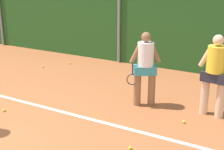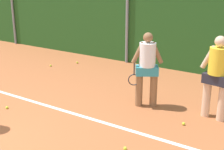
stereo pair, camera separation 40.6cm
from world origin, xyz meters
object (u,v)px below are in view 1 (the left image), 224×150
player_midcourt (145,65)px  tennis_ball_2 (43,67)px  tennis_ball_5 (184,122)px  tennis_ball_4 (130,148)px  player_backcourt_far (215,72)px  tennis_ball_10 (4,110)px  tennis_ball_9 (69,63)px

player_midcourt → tennis_ball_2: player_midcourt is taller
tennis_ball_2 → tennis_ball_5: same height
player_midcourt → tennis_ball_5: 1.61m
tennis_ball_4 → tennis_ball_5: (0.53, 1.54, 0.00)m
player_midcourt → tennis_ball_5: bearing=124.1°
tennis_ball_4 → tennis_ball_5: same height
player_backcourt_far → tennis_ball_4: 2.63m
player_midcourt → player_backcourt_far: (1.58, 0.19, 0.03)m
tennis_ball_2 → tennis_ball_10: (1.67, -3.24, 0.00)m
tennis_ball_4 → tennis_ball_10: 3.33m
player_backcourt_far → tennis_ball_10: 4.91m
tennis_ball_10 → tennis_ball_2: bearing=117.2°
tennis_ball_2 → tennis_ball_10: 3.65m
tennis_ball_10 → tennis_ball_9: bearing=105.7°
tennis_ball_5 → tennis_ball_9: size_ratio=1.00×
player_backcourt_far → tennis_ball_2: (-5.94, 1.05, -1.01)m
tennis_ball_2 → tennis_ball_9: bearing=57.1°
player_backcourt_far → tennis_ball_4: player_backcourt_far is taller
player_midcourt → tennis_ball_10: player_midcourt is taller
player_backcourt_far → tennis_ball_10: size_ratio=28.24×
tennis_ball_2 → tennis_ball_10: bearing=-62.8°
tennis_ball_10 → player_backcourt_far: bearing=27.2°
player_midcourt → tennis_ball_5: (1.17, -0.51, -0.98)m
player_midcourt → player_backcourt_far: bearing=154.3°
player_midcourt → player_backcourt_far: size_ratio=0.97×
player_backcourt_far → tennis_ball_4: size_ratio=28.24×
player_backcourt_far → tennis_ball_2: 6.12m
player_backcourt_far → tennis_ball_9: player_backcourt_far is taller
tennis_ball_4 → tennis_ball_5: bearing=71.0°
tennis_ball_2 → tennis_ball_5: size_ratio=1.00×
tennis_ball_10 → tennis_ball_4: bearing=-0.8°
tennis_ball_2 → tennis_ball_9: (0.53, 0.82, 0.00)m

